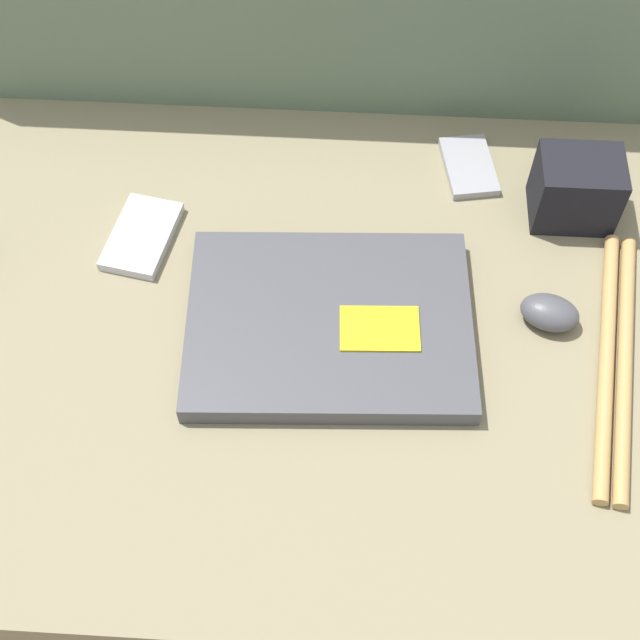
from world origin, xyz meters
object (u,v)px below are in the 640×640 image
object	(u,v)px
phone_small	(469,166)
phone_silver	(142,236)
camera_pouch	(576,189)
laptop	(329,326)
computer_mouse	(550,313)

from	to	relation	value
phone_small	phone_silver	bearing A→B (deg)	-171.09
phone_small	camera_pouch	distance (m)	0.15
laptop	computer_mouse	size ratio (longest dim) A/B	4.29
phone_small	camera_pouch	world-z (taller)	camera_pouch
laptop	camera_pouch	xyz separation A→B (m)	(0.29, 0.20, 0.03)
laptop	camera_pouch	distance (m)	0.36
laptop	phone_silver	world-z (taller)	laptop
laptop	camera_pouch	bearing A→B (deg)	31.24
computer_mouse	phone_small	distance (m)	0.25
camera_pouch	phone_small	bearing A→B (deg)	151.86
laptop	phone_silver	size ratio (longest dim) A/B	2.64
phone_silver	camera_pouch	xyz separation A→B (m)	(0.53, 0.08, 0.04)
computer_mouse	camera_pouch	world-z (taller)	camera_pouch
phone_small	camera_pouch	size ratio (longest dim) A/B	1.09
phone_small	laptop	bearing A→B (deg)	-132.76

